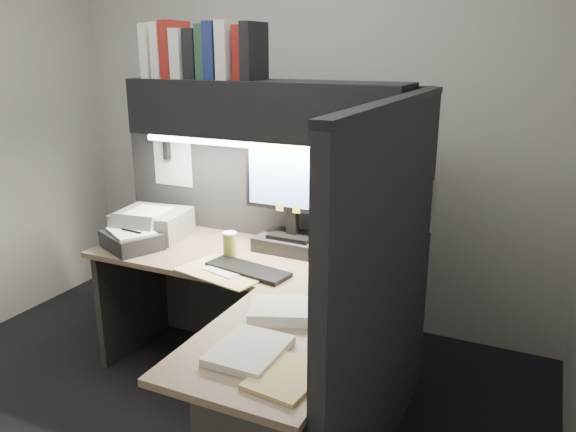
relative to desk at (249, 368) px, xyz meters
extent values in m
plane|color=black|center=(-0.43, 0.00, -0.44)|extent=(3.50, 3.50, 0.00)
cube|color=beige|center=(-0.43, 1.50, 0.91)|extent=(3.50, 0.04, 2.70)
cube|color=black|center=(-0.40, 0.93, 0.36)|extent=(1.90, 0.06, 1.60)
cube|color=black|center=(0.55, 0.18, 0.36)|extent=(0.06, 1.50, 1.60)
cube|color=#7C664E|center=(-0.33, 0.56, 0.27)|extent=(1.70, 0.68, 0.03)
cube|color=#7C664E|center=(0.22, -0.20, 0.27)|extent=(0.60, 0.85, 0.03)
cube|color=#2E2B28|center=(-0.33, 0.86, -0.09)|extent=(1.61, 0.02, 0.70)
cube|color=#2E2B28|center=(-1.13, 0.56, -0.09)|extent=(0.04, 0.61, 0.70)
cube|color=black|center=(-0.30, 0.75, 1.06)|extent=(1.55, 0.34, 0.30)
cylinder|color=white|center=(-0.30, 0.61, 0.89)|extent=(1.32, 0.04, 0.04)
cube|color=black|center=(-0.13, 0.75, 0.33)|extent=(0.41, 0.26, 0.08)
cube|color=black|center=(-0.13, 0.75, 0.45)|extent=(0.06, 0.05, 0.13)
cube|color=black|center=(-0.13, 0.75, 0.70)|extent=(0.56, 0.05, 0.37)
cube|color=#6495DC|center=(-0.13, 0.73, 0.70)|extent=(0.51, 0.02, 0.32)
cube|color=black|center=(-0.20, 0.37, 0.30)|extent=(0.47, 0.23, 0.02)
cube|color=navy|center=(0.36, 0.54, 0.29)|extent=(0.29, 0.28, 0.00)
ellipsoid|color=black|center=(0.35, 0.52, 0.31)|extent=(0.10, 0.13, 0.04)
cube|color=beige|center=(0.15, 0.77, 0.33)|extent=(0.32, 0.33, 0.09)
cylinder|color=#BFBA4C|center=(-0.38, 0.50, 0.35)|extent=(0.09, 0.09, 0.14)
cube|color=gray|center=(-0.99, 0.62, 0.37)|extent=(0.44, 0.39, 0.16)
cube|color=black|center=(-0.96, 0.40, 0.33)|extent=(0.39, 0.36, 0.09)
cube|color=#DBC47B|center=(-0.31, 0.32, 0.29)|extent=(0.50, 0.38, 0.01)
cube|color=white|center=(0.15, 0.00, 0.31)|extent=(0.31, 0.29, 0.05)
cube|color=white|center=(0.19, -0.32, 0.30)|extent=(0.24, 0.30, 0.03)
cube|color=#DBC47B|center=(0.38, -0.41, 0.29)|extent=(0.24, 0.29, 0.02)
cube|color=silver|center=(-0.98, 0.74, 1.35)|extent=(0.06, 0.22, 0.29)
cube|color=silver|center=(-0.91, 0.74, 1.36)|extent=(0.05, 0.22, 0.30)
cube|color=maroon|center=(-0.85, 0.75, 1.36)|extent=(0.06, 0.22, 0.31)
cube|color=silver|center=(-0.78, 0.75, 1.34)|extent=(0.07, 0.22, 0.26)
cube|color=black|center=(-0.70, 0.76, 1.34)|extent=(0.07, 0.22, 0.26)
cube|color=#21432F|center=(-0.62, 0.74, 1.35)|extent=(0.05, 0.22, 0.28)
cube|color=navy|center=(-0.56, 0.74, 1.35)|extent=(0.07, 0.22, 0.30)
cube|color=silver|center=(-0.48, 0.73, 1.36)|extent=(0.07, 0.22, 0.30)
cube|color=maroon|center=(-0.41, 0.77, 1.34)|extent=(0.05, 0.22, 0.28)
cube|color=black|center=(-0.34, 0.73, 1.35)|extent=(0.06, 0.22, 0.29)
cube|color=white|center=(0.27, 0.90, 0.61)|extent=(0.21, 0.00, 0.28)
cube|color=white|center=(0.49, 0.90, 0.59)|extent=(0.21, 0.00, 0.28)
cube|color=white|center=(-1.03, 0.90, 0.71)|extent=(0.28, 0.00, 0.34)
cube|color=black|center=(0.52, 0.05, 0.58)|extent=(0.00, 0.18, 0.22)
cube|color=white|center=(0.52, -0.30, 0.51)|extent=(0.00, 0.21, 0.28)
camera|label=1|loc=(1.10, -1.92, 1.36)|focal=35.00mm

